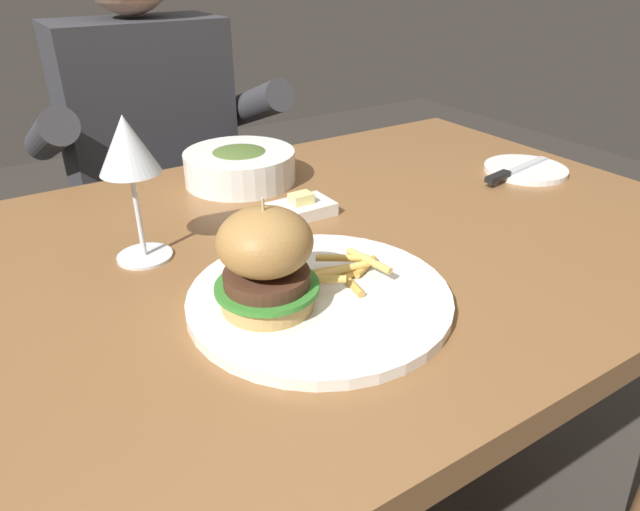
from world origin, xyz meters
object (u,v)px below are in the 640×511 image
bread_plate (525,169)px  butter_dish (301,208)px  soup_bowl (240,165)px  diner_person (159,201)px  wine_glass (128,151)px  main_plate (320,298)px  table_knife (512,171)px  burger_sandwich (266,260)px

bread_plate → butter_dish: (-0.45, 0.06, 0.01)m
soup_bowl → diner_person: bearing=94.8°
wine_glass → soup_bowl: (0.23, 0.19, -0.12)m
main_plate → table_knife: (0.52, 0.16, 0.01)m
wine_glass → diner_person: (0.20, 0.60, -0.33)m
burger_sandwich → wine_glass: (-0.07, 0.21, 0.08)m
burger_sandwich → soup_bowl: size_ratio=0.67×
diner_person → table_knife: bearing=-55.6°
burger_sandwich → table_knife: burger_sandwich is taller
wine_glass → bread_plate: wine_glass is taller
main_plate → table_knife: bearing=17.1°
main_plate → bread_plate: 0.59m
table_knife → burger_sandwich: bearing=-165.5°
wine_glass → burger_sandwich: bearing=-70.8°
diner_person → butter_dish: bearing=-85.2°
main_plate → wine_glass: wine_glass is taller
butter_dish → diner_person: (-0.05, 0.60, -0.19)m
diner_person → bread_plate: bearing=-52.5°
soup_bowl → burger_sandwich: bearing=-111.7°
main_plate → diner_person: size_ratio=0.26×
burger_sandwich → table_knife: bearing=14.5°
main_plate → diner_person: bearing=85.6°
table_knife → butter_dish: butter_dish is taller
bread_plate → table_knife: table_knife is taller
burger_sandwich → bread_plate: size_ratio=0.86×
wine_glass → table_knife: 0.67m
wine_glass → bread_plate: (0.70, -0.05, -0.14)m
butter_dish → diner_person: size_ratio=0.08×
burger_sandwich → table_knife: 0.60m
table_knife → butter_dish: size_ratio=1.97×
burger_sandwich → bread_plate: (0.63, 0.16, -0.07)m
bread_plate → diner_person: 0.85m
wine_glass → diner_person: 0.71m
bread_plate → soup_bowl: bearing=152.6°
bread_plate → butter_dish: 0.46m
wine_glass → diner_person: diner_person is taller
butter_dish → wine_glass: bearing=-178.9°
main_plate → butter_dish: butter_dish is taller
bread_plate → soup_bowl: size_ratio=0.77×
main_plate → soup_bowl: (0.10, 0.41, 0.02)m
burger_sandwich → table_knife: (0.58, 0.15, -0.06)m
soup_bowl → butter_dish: bearing=-85.2°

